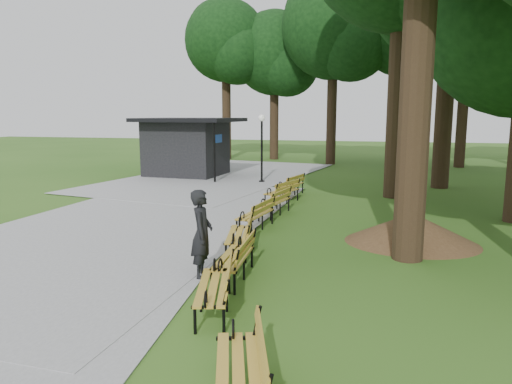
% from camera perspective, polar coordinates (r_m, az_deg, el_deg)
% --- Properties ---
extents(ground, '(100.00, 100.00, 0.00)m').
position_cam_1_polar(ground, '(11.03, -3.88, -8.19)').
color(ground, '#2D5719').
rests_on(ground, ground).
extents(path, '(12.00, 38.00, 0.06)m').
position_cam_1_polar(path, '(15.26, -14.74, -3.41)').
color(path, gray).
rests_on(path, ground).
extents(person, '(0.57, 0.74, 1.83)m').
position_cam_1_polar(person, '(9.73, -6.51, -5.03)').
color(person, black).
rests_on(person, ground).
extents(kiosk, '(5.27, 4.67, 3.11)m').
position_cam_1_polar(kiosk, '(26.05, -8.36, 5.37)').
color(kiosk, black).
rests_on(kiosk, ground).
extents(lamp_post, '(0.32, 0.32, 3.29)m').
position_cam_1_polar(lamp_post, '(23.01, 0.70, 6.95)').
color(lamp_post, black).
rests_on(lamp_post, ground).
extents(dirt_mound, '(2.86, 2.86, 0.80)m').
position_cam_1_polar(dirt_mound, '(12.97, 18.21, -4.13)').
color(dirt_mound, '#47301C').
rests_on(dirt_mound, ground).
extents(bench_0, '(1.18, 2.00, 0.88)m').
position_cam_1_polar(bench_0, '(5.76, -2.13, -20.65)').
color(bench_0, '#AF8828').
rests_on(bench_0, ground).
extents(bench_1, '(1.10, 2.00, 0.88)m').
position_cam_1_polar(bench_1, '(8.19, -5.12, -11.29)').
color(bench_1, '#AF8828').
rests_on(bench_1, ground).
extents(bench_2, '(0.75, 1.93, 0.88)m').
position_cam_1_polar(bench_2, '(9.69, -2.75, -7.95)').
color(bench_2, '#AF8828').
rests_on(bench_2, ground).
extents(bench_3, '(1.00, 1.99, 0.88)m').
position_cam_1_polar(bench_3, '(11.52, -2.09, -5.13)').
color(bench_3, '#AF8828').
rests_on(bench_3, ground).
extents(bench_4, '(0.89, 1.97, 0.88)m').
position_cam_1_polar(bench_4, '(13.79, -0.09, -2.70)').
color(bench_4, '#AF8828').
rests_on(bench_4, ground).
extents(bench_5, '(0.95, 1.98, 0.88)m').
position_cam_1_polar(bench_5, '(15.74, 2.17, -1.20)').
color(bench_5, '#AF8828').
rests_on(bench_5, ground).
extents(bench_6, '(1.24, 2.00, 0.88)m').
position_cam_1_polar(bench_6, '(17.83, 3.12, 0.04)').
color(bench_6, '#AF8828').
rests_on(bench_6, ground).
extents(bench_7, '(1.08, 2.00, 0.88)m').
position_cam_1_polar(bench_7, '(19.49, 4.09, 0.83)').
color(bench_7, '#AF8828').
rests_on(bench_7, ground).
extents(tree_backdrop, '(37.00, 10.39, 16.33)m').
position_cam_1_polar(tree_backdrop, '(33.59, 21.89, 16.99)').
color(tree_backdrop, black).
rests_on(tree_backdrop, ground).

